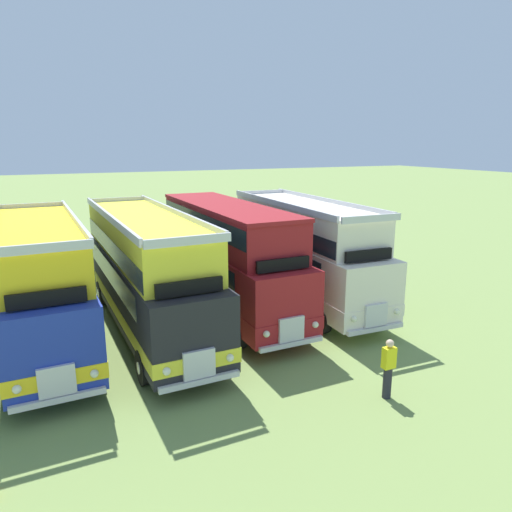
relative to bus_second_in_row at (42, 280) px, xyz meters
name	(u,v)px	position (x,y,z in m)	size (l,w,h in m)	color
ground_plane	(148,327)	(3.52, 0.16, -2.36)	(200.00, 200.00, 0.00)	#7A934C
bus_second_in_row	(42,280)	(0.00, 0.00, 0.00)	(2.82, 10.21, 4.52)	#1E339E
bus_third_in_row	(146,269)	(3.52, 0.01, 0.01)	(2.84, 11.45, 4.52)	black
bus_fourth_in_row	(228,253)	(7.03, 0.68, 0.11)	(2.73, 10.54, 4.49)	maroon
bus_fifth_in_row	(302,248)	(10.55, 0.61, 0.00)	(2.88, 10.72, 4.52)	silver
marshal_person	(388,368)	(8.44, -7.75, -1.47)	(0.36, 0.24, 1.73)	#23232D
rope_fence_line	(108,253)	(3.52, 10.79, -1.69)	(20.14, 0.08, 1.05)	#8C704C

